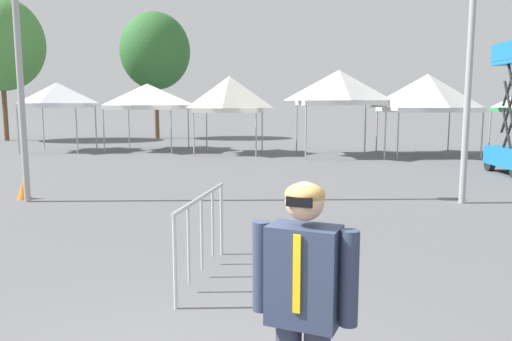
{
  "coord_description": "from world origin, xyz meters",
  "views": [
    {
      "loc": [
        0.76,
        -2.77,
        2.23
      ],
      "look_at": [
        0.46,
        4.06,
        1.3
      ],
      "focal_mm": 34.82,
      "sensor_mm": 36.0,
      "label": 1
    }
  ],
  "objects_px": {
    "crowd_barrier_by_lift": "(201,220)",
    "tree_behind_tents_center": "(155,51)",
    "canopy_tent_center": "(148,97)",
    "tree_behind_tents_left": "(1,44)",
    "canopy_tent_far_left": "(427,93)",
    "canopy_tent_behind_left": "(230,94)",
    "person_foreground": "(303,305)",
    "canopy_tent_behind_right": "(57,95)",
    "canopy_tent_right_of_center": "(339,88)",
    "traffic_cone_near_barrier": "(24,189)"
  },
  "relations": [
    {
      "from": "canopy_tent_behind_right",
      "to": "crowd_barrier_by_lift",
      "type": "distance_m",
      "value": 19.23
    },
    {
      "from": "canopy_tent_center",
      "to": "canopy_tent_right_of_center",
      "type": "xyz_separation_m",
      "value": [
        8.7,
        -2.2,
        0.33
      ]
    },
    {
      "from": "tree_behind_tents_left",
      "to": "traffic_cone_near_barrier",
      "type": "height_order",
      "value": "tree_behind_tents_left"
    },
    {
      "from": "crowd_barrier_by_lift",
      "to": "traffic_cone_near_barrier",
      "type": "relative_size",
      "value": 4.44
    },
    {
      "from": "person_foreground",
      "to": "canopy_tent_center",
      "type": "bearing_deg",
      "value": 107.05
    },
    {
      "from": "traffic_cone_near_barrier",
      "to": "canopy_tent_behind_left",
      "type": "bearing_deg",
      "value": 70.65
    },
    {
      "from": "person_foreground",
      "to": "traffic_cone_near_barrier",
      "type": "relative_size",
      "value": 3.79
    },
    {
      "from": "canopy_tent_far_left",
      "to": "crowd_barrier_by_lift",
      "type": "distance_m",
      "value": 17.24
    },
    {
      "from": "tree_behind_tents_center",
      "to": "crowd_barrier_by_lift",
      "type": "bearing_deg",
      "value": -75.09
    },
    {
      "from": "traffic_cone_near_barrier",
      "to": "canopy_tent_center",
      "type": "bearing_deg",
      "value": 91.01
    },
    {
      "from": "canopy_tent_behind_left",
      "to": "canopy_tent_far_left",
      "type": "distance_m",
      "value": 8.49
    },
    {
      "from": "canopy_tent_center",
      "to": "tree_behind_tents_left",
      "type": "relative_size",
      "value": 0.41
    },
    {
      "from": "canopy_tent_right_of_center",
      "to": "person_foreground",
      "type": "relative_size",
      "value": 2.03
    },
    {
      "from": "canopy_tent_far_left",
      "to": "tree_behind_tents_left",
      "type": "height_order",
      "value": "tree_behind_tents_left"
    },
    {
      "from": "person_foreground",
      "to": "tree_behind_tents_left",
      "type": "relative_size",
      "value": 0.21
    },
    {
      "from": "canopy_tent_far_left",
      "to": "crowd_barrier_by_lift",
      "type": "relative_size",
      "value": 1.77
    },
    {
      "from": "canopy_tent_center",
      "to": "tree_behind_tents_center",
      "type": "bearing_deg",
      "value": 100.9
    },
    {
      "from": "canopy_tent_behind_right",
      "to": "canopy_tent_behind_left",
      "type": "relative_size",
      "value": 0.93
    },
    {
      "from": "canopy_tent_right_of_center",
      "to": "person_foreground",
      "type": "bearing_deg",
      "value": -97.41
    },
    {
      "from": "canopy_tent_right_of_center",
      "to": "canopy_tent_center",
      "type": "bearing_deg",
      "value": 165.83
    },
    {
      "from": "person_foreground",
      "to": "crowd_barrier_by_lift",
      "type": "xyz_separation_m",
      "value": [
        -1.12,
        3.29,
        -0.28
      ]
    },
    {
      "from": "person_foreground",
      "to": "canopy_tent_right_of_center",
      "type": "bearing_deg",
      "value": 82.59
    },
    {
      "from": "canopy_tent_behind_right",
      "to": "canopy_tent_behind_left",
      "type": "bearing_deg",
      "value": -5.89
    },
    {
      "from": "canopy_tent_behind_left",
      "to": "crowd_barrier_by_lift",
      "type": "xyz_separation_m",
      "value": [
        1.17,
        -15.9,
        -1.86
      ]
    },
    {
      "from": "canopy_tent_behind_right",
      "to": "canopy_tent_far_left",
      "type": "bearing_deg",
      "value": -4.28
    },
    {
      "from": "tree_behind_tents_center",
      "to": "canopy_tent_far_left",
      "type": "bearing_deg",
      "value": -34.85
    },
    {
      "from": "canopy_tent_right_of_center",
      "to": "tree_behind_tents_left",
      "type": "height_order",
      "value": "tree_behind_tents_left"
    },
    {
      "from": "canopy_tent_behind_left",
      "to": "person_foreground",
      "type": "xyz_separation_m",
      "value": [
        2.29,
        -19.19,
        -1.58
      ]
    },
    {
      "from": "canopy_tent_center",
      "to": "traffic_cone_near_barrier",
      "type": "height_order",
      "value": "canopy_tent_center"
    },
    {
      "from": "tree_behind_tents_left",
      "to": "canopy_tent_center",
      "type": "bearing_deg",
      "value": -29.48
    },
    {
      "from": "crowd_barrier_by_lift",
      "to": "canopy_tent_behind_left",
      "type": "bearing_deg",
      "value": 94.21
    },
    {
      "from": "canopy_tent_right_of_center",
      "to": "crowd_barrier_by_lift",
      "type": "distance_m",
      "value": 15.64
    },
    {
      "from": "crowd_barrier_by_lift",
      "to": "tree_behind_tents_center",
      "type": "bearing_deg",
      "value": 104.91
    },
    {
      "from": "person_foreground",
      "to": "crowd_barrier_by_lift",
      "type": "relative_size",
      "value": 0.85
    },
    {
      "from": "canopy_tent_right_of_center",
      "to": "canopy_tent_far_left",
      "type": "distance_m",
      "value": 3.82
    },
    {
      "from": "canopy_tent_right_of_center",
      "to": "traffic_cone_near_barrier",
      "type": "bearing_deg",
      "value": -130.29
    },
    {
      "from": "canopy_tent_far_left",
      "to": "crowd_barrier_by_lift",
      "type": "xyz_separation_m",
      "value": [
        -7.31,
        -15.5,
        -1.9
      ]
    },
    {
      "from": "canopy_tent_far_left",
      "to": "tree_behind_tents_center",
      "type": "relative_size",
      "value": 0.47
    },
    {
      "from": "canopy_tent_center",
      "to": "crowd_barrier_by_lift",
      "type": "relative_size",
      "value": 1.67
    },
    {
      "from": "canopy_tent_right_of_center",
      "to": "canopy_tent_far_left",
      "type": "height_order",
      "value": "canopy_tent_right_of_center"
    },
    {
      "from": "canopy_tent_behind_left",
      "to": "traffic_cone_near_barrier",
      "type": "relative_size",
      "value": 7.24
    },
    {
      "from": "canopy_tent_right_of_center",
      "to": "crowd_barrier_by_lift",
      "type": "height_order",
      "value": "canopy_tent_right_of_center"
    },
    {
      "from": "canopy_tent_behind_right",
      "to": "tree_behind_tents_left",
      "type": "xyz_separation_m",
      "value": [
        -6.05,
        6.28,
        3.09
      ]
    },
    {
      "from": "tree_behind_tents_left",
      "to": "tree_behind_tents_center",
      "type": "distance_m",
      "value": 8.9
    },
    {
      "from": "canopy_tent_right_of_center",
      "to": "person_foreground",
      "type": "distance_m",
      "value": 18.62
    },
    {
      "from": "tree_behind_tents_left",
      "to": "canopy_tent_behind_left",
      "type": "bearing_deg",
      "value": -26.68
    },
    {
      "from": "canopy_tent_behind_left",
      "to": "person_foreground",
      "type": "relative_size",
      "value": 1.91
    },
    {
      "from": "canopy_tent_far_left",
      "to": "traffic_cone_near_barrier",
      "type": "distance_m",
      "value": 16.28
    },
    {
      "from": "crowd_barrier_by_lift",
      "to": "canopy_tent_far_left",
      "type": "bearing_deg",
      "value": 64.76
    },
    {
      "from": "canopy_tent_behind_right",
      "to": "crowd_barrier_by_lift",
      "type": "xyz_separation_m",
      "value": [
        9.29,
        -16.74,
        -1.85
      ]
    }
  ]
}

